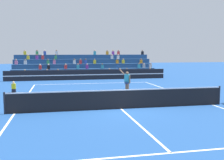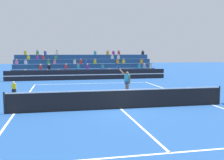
% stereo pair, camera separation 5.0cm
% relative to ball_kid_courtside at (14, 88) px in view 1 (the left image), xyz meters
% --- Properties ---
extents(ground_plane, '(120.00, 120.00, 0.00)m').
position_rel_ball_kid_courtside_xyz_m(ground_plane, '(6.67, -7.40, -0.33)').
color(ground_plane, navy).
extents(court_lines, '(11.10, 23.90, 0.01)m').
position_rel_ball_kid_courtside_xyz_m(court_lines, '(6.67, -7.40, -0.33)').
color(court_lines, white).
rests_on(court_lines, ground).
extents(tennis_net, '(12.00, 0.10, 1.10)m').
position_rel_ball_kid_courtside_xyz_m(tennis_net, '(6.67, -7.40, 0.21)').
color(tennis_net, black).
rests_on(tennis_net, ground).
extents(sponsor_banner_wall, '(18.00, 0.26, 1.10)m').
position_rel_ball_kid_courtside_xyz_m(sponsor_banner_wall, '(6.67, 8.27, 0.22)').
color(sponsor_banner_wall, black).
rests_on(sponsor_banner_wall, ground).
extents(bleacher_stand, '(17.14, 4.75, 3.38)m').
position_rel_ball_kid_courtside_xyz_m(bleacher_stand, '(6.67, 12.07, 0.69)').
color(bleacher_stand, navy).
rests_on(bleacher_stand, ground).
extents(ball_kid_courtside, '(0.30, 0.36, 0.84)m').
position_rel_ball_kid_courtside_xyz_m(ball_kid_courtside, '(0.00, 0.00, 0.00)').
color(ball_kid_courtside, black).
rests_on(ball_kid_courtside, ground).
extents(tennis_player, '(0.85, 1.19, 2.20)m').
position_rel_ball_kid_courtside_xyz_m(tennis_player, '(8.11, -3.20, 0.65)').
color(tennis_player, brown).
rests_on(tennis_player, ground).
extents(tennis_ball, '(0.07, 0.07, 0.07)m').
position_rel_ball_kid_courtside_xyz_m(tennis_ball, '(5.76, -2.29, -0.30)').
color(tennis_ball, '#C6DB33').
rests_on(tennis_ball, ground).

